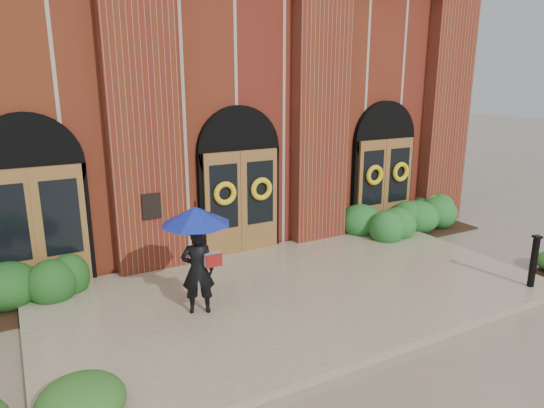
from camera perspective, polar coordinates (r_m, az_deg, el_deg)
ground at (r=9.96m, az=3.37°, el=-11.09°), size 90.00×90.00×0.00m
landing at (r=10.04m, az=2.92°, el=-10.38°), size 10.00×5.30×0.15m
church_building at (r=17.06m, az=-12.67°, el=11.61°), size 16.20×12.53×7.00m
man_with_umbrella at (r=8.69m, az=-8.85°, el=-4.13°), size 1.62×1.62×2.00m
metal_post at (r=11.25m, az=28.44°, el=-5.83°), size 0.18×0.18×1.10m
hedge_wall_left at (r=10.52m, az=-29.02°, el=-9.02°), size 3.34×1.34×0.86m
hedge_wall_right at (r=14.52m, az=16.27°, el=-1.44°), size 3.38×1.35×0.87m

